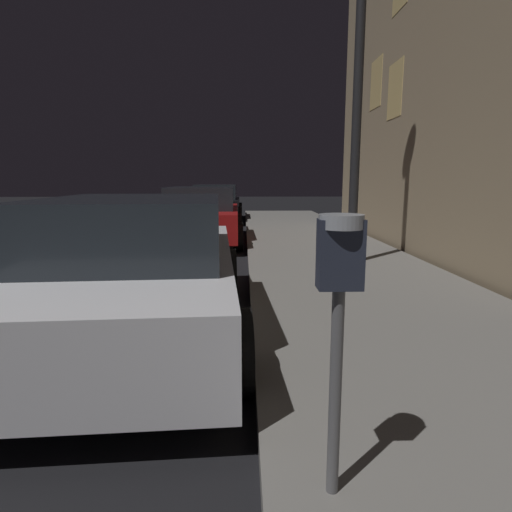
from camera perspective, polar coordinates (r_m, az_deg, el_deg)
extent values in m
cube|color=slate|center=(3.35, 30.34, -18.26)|extent=(3.20, 36.00, 0.15)
cylinder|color=#59595B|center=(2.04, 10.62, -17.82)|extent=(0.06, 0.06, 0.98)
cube|color=#232838|center=(1.83, 11.28, 0.22)|extent=(0.19, 0.11, 0.30)
cylinder|color=#999EA5|center=(1.81, 11.43, 4.58)|extent=(0.19, 0.19, 0.06)
cube|color=black|center=(1.81, 9.59, 1.45)|extent=(0.01, 0.08, 0.11)
cube|color=silver|center=(4.57, -15.18, -3.13)|extent=(2.11, 4.60, 0.64)
cube|color=#1E2328|center=(4.30, -15.95, 3.85)|extent=(1.76, 2.48, 0.56)
cylinder|color=black|center=(6.17, -21.40, -2.38)|extent=(0.26, 0.67, 0.66)
cylinder|color=black|center=(5.92, -3.77, -2.20)|extent=(0.26, 0.67, 0.66)
cylinder|color=black|center=(3.25, -2.58, -12.75)|extent=(0.26, 0.67, 0.66)
cube|color=maroon|center=(10.99, -7.27, 4.73)|extent=(1.90, 4.47, 0.64)
cube|color=#1E2328|center=(10.88, -7.37, 7.73)|extent=(1.64, 2.32, 0.56)
cylinder|color=black|center=(12.48, -10.98, 4.16)|extent=(0.23, 0.66, 0.66)
cylinder|color=black|center=(12.35, -2.48, 4.27)|extent=(0.23, 0.66, 0.66)
cylinder|color=black|center=(9.78, -13.26, 2.46)|extent=(0.23, 0.66, 0.66)
cylinder|color=black|center=(9.61, -2.41, 2.59)|extent=(0.23, 0.66, 0.66)
cube|color=black|center=(16.90, -5.33, 6.64)|extent=(1.76, 4.45, 0.64)
cube|color=#1E2328|center=(16.78, -5.38, 8.59)|extent=(1.54, 2.38, 0.56)
cylinder|color=black|center=(18.36, -7.82, 6.11)|extent=(0.22, 0.66, 0.66)
cylinder|color=black|center=(18.25, -2.25, 6.17)|extent=(0.22, 0.66, 0.66)
cylinder|color=black|center=(15.63, -8.90, 5.39)|extent=(0.22, 0.66, 0.66)
cylinder|color=black|center=(15.51, -2.35, 5.47)|extent=(0.22, 0.66, 0.66)
cylinder|color=black|center=(7.67, 13.45, 18.43)|extent=(0.16, 0.16, 5.16)
cube|color=#F2D17F|center=(10.56, 18.35, 20.45)|extent=(0.06, 0.90, 1.20)
cube|color=#F2D17F|center=(11.97, 16.00, 21.42)|extent=(0.06, 0.90, 1.20)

